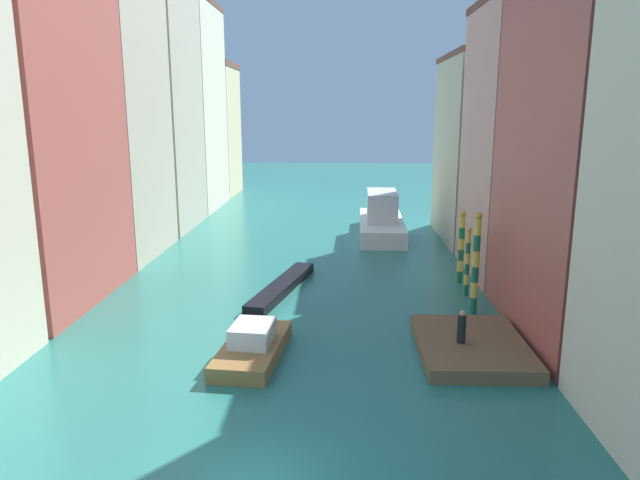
{
  "coord_description": "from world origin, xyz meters",
  "views": [
    {
      "loc": [
        2.39,
        -13.73,
        10.01
      ],
      "look_at": [
        1.02,
        24.41,
        1.5
      ],
      "focal_mm": 32.51,
      "sensor_mm": 36.0,
      "label": 1
    }
  ],
  "objects_px": {
    "mooring_pole_0": "(476,262)",
    "mooring_pole_1": "(467,261)",
    "person_on_dock": "(462,328)",
    "motorboat_0": "(253,345)",
    "vaporetto_white": "(381,219)",
    "gondola_black": "(282,286)",
    "waterfront_dock": "(471,346)",
    "mooring_pole_2": "(461,246)"
  },
  "relations": [
    {
      "from": "mooring_pole_0",
      "to": "vaporetto_white",
      "type": "distance_m",
      "value": 19.14
    },
    {
      "from": "vaporetto_white",
      "to": "person_on_dock",
      "type": "bearing_deg",
      "value": -86.01
    },
    {
      "from": "vaporetto_white",
      "to": "waterfront_dock",
      "type": "bearing_deg",
      "value": -84.72
    },
    {
      "from": "waterfront_dock",
      "to": "mooring_pole_1",
      "type": "distance_m",
      "value": 8.26
    },
    {
      "from": "mooring_pole_2",
      "to": "motorboat_0",
      "type": "relative_size",
      "value": 0.77
    },
    {
      "from": "vaporetto_white",
      "to": "gondola_black",
      "type": "height_order",
      "value": "vaporetto_white"
    },
    {
      "from": "mooring_pole_0",
      "to": "motorboat_0",
      "type": "height_order",
      "value": "mooring_pole_0"
    },
    {
      "from": "mooring_pole_0",
      "to": "mooring_pole_1",
      "type": "height_order",
      "value": "mooring_pole_0"
    },
    {
      "from": "motorboat_0",
      "to": "mooring_pole_1",
      "type": "bearing_deg",
      "value": 39.51
    },
    {
      "from": "mooring_pole_2",
      "to": "gondola_black",
      "type": "relative_size",
      "value": 0.48
    },
    {
      "from": "person_on_dock",
      "to": "mooring_pole_2",
      "type": "xyz_separation_m",
      "value": [
        2.09,
        10.77,
        0.99
      ]
    },
    {
      "from": "person_on_dock",
      "to": "motorboat_0",
      "type": "distance_m",
      "value": 8.71
    },
    {
      "from": "mooring_pole_2",
      "to": "motorboat_0",
      "type": "xyz_separation_m",
      "value": [
        -10.76,
        -11.26,
        -1.71
      ]
    },
    {
      "from": "waterfront_dock",
      "to": "mooring_pole_1",
      "type": "height_order",
      "value": "mooring_pole_1"
    },
    {
      "from": "gondola_black",
      "to": "person_on_dock",
      "type": "bearing_deg",
      "value": -45.89
    },
    {
      "from": "mooring_pole_0",
      "to": "mooring_pole_2",
      "type": "height_order",
      "value": "mooring_pole_0"
    },
    {
      "from": "person_on_dock",
      "to": "mooring_pole_2",
      "type": "distance_m",
      "value": 11.02
    },
    {
      "from": "mooring_pole_1",
      "to": "motorboat_0",
      "type": "distance_m",
      "value": 13.83
    },
    {
      "from": "mooring_pole_1",
      "to": "motorboat_0",
      "type": "height_order",
      "value": "mooring_pole_1"
    },
    {
      "from": "waterfront_dock",
      "to": "mooring_pole_2",
      "type": "bearing_deg",
      "value": 81.46
    },
    {
      "from": "mooring_pole_0",
      "to": "motorboat_0",
      "type": "xyz_separation_m",
      "value": [
        -10.37,
        -5.85,
        -2.13
      ]
    },
    {
      "from": "mooring_pole_1",
      "to": "gondola_black",
      "type": "height_order",
      "value": "mooring_pole_1"
    },
    {
      "from": "waterfront_dock",
      "to": "mooring_pole_2",
      "type": "xyz_separation_m",
      "value": [
        1.57,
        10.47,
        1.93
      ]
    },
    {
      "from": "person_on_dock",
      "to": "vaporetto_white",
      "type": "xyz_separation_m",
      "value": [
        -1.69,
        24.16,
        0.08
      ]
    },
    {
      "from": "mooring_pole_0",
      "to": "mooring_pole_2",
      "type": "bearing_deg",
      "value": 85.93
    },
    {
      "from": "waterfront_dock",
      "to": "gondola_black",
      "type": "height_order",
      "value": "waterfront_dock"
    },
    {
      "from": "vaporetto_white",
      "to": "mooring_pole_2",
      "type": "bearing_deg",
      "value": -74.24
    },
    {
      "from": "mooring_pole_2",
      "to": "vaporetto_white",
      "type": "relative_size",
      "value": 0.38
    },
    {
      "from": "waterfront_dock",
      "to": "mooring_pole_0",
      "type": "height_order",
      "value": "mooring_pole_0"
    },
    {
      "from": "mooring_pole_0",
      "to": "vaporetto_white",
      "type": "xyz_separation_m",
      "value": [
        -3.39,
        18.79,
        -1.33
      ]
    },
    {
      "from": "gondola_black",
      "to": "vaporetto_white",
      "type": "bearing_deg",
      "value": 66.81
    },
    {
      "from": "mooring_pole_1",
      "to": "mooring_pole_2",
      "type": "xyz_separation_m",
      "value": [
        0.15,
        2.51,
        0.26
      ]
    },
    {
      "from": "vaporetto_white",
      "to": "mooring_pole_1",
      "type": "bearing_deg",
      "value": -77.14
    },
    {
      "from": "mooring_pole_0",
      "to": "mooring_pole_1",
      "type": "xyz_separation_m",
      "value": [
        0.24,
        2.89,
        -0.68
      ]
    },
    {
      "from": "waterfront_dock",
      "to": "person_on_dock",
      "type": "height_order",
      "value": "person_on_dock"
    },
    {
      "from": "waterfront_dock",
      "to": "person_on_dock",
      "type": "bearing_deg",
      "value": -149.92
    },
    {
      "from": "person_on_dock",
      "to": "mooring_pole_1",
      "type": "relative_size",
      "value": 0.37
    },
    {
      "from": "person_on_dock",
      "to": "vaporetto_white",
      "type": "height_order",
      "value": "vaporetto_white"
    },
    {
      "from": "person_on_dock",
      "to": "gondola_black",
      "type": "height_order",
      "value": "person_on_dock"
    },
    {
      "from": "person_on_dock",
      "to": "gondola_black",
      "type": "xyz_separation_m",
      "value": [
        -8.35,
        8.61,
        -0.96
      ]
    },
    {
      "from": "vaporetto_white",
      "to": "motorboat_0",
      "type": "bearing_deg",
      "value": -105.81
    },
    {
      "from": "mooring_pole_1",
      "to": "motorboat_0",
      "type": "relative_size",
      "value": 0.68
    }
  ]
}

